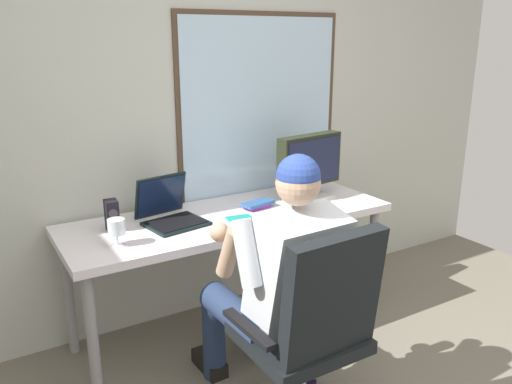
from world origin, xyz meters
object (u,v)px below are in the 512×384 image
at_px(crt_monitor, 309,163).
at_px(cd_case, 241,219).
at_px(laptop, 169,210).
at_px(wine_glass, 117,228).
at_px(desk, 230,226).
at_px(book_stack, 257,205).
at_px(desk_speaker, 112,215).
at_px(office_chair, 314,323).
at_px(person_seated, 278,278).

height_order(crt_monitor, cd_case, crt_monitor).
height_order(laptop, wine_glass, laptop).
height_order(desk, crt_monitor, crt_monitor).
bearing_deg(laptop, book_stack, -4.77).
xyz_separation_m(desk_speaker, cd_case, (0.65, -0.21, -0.08)).
xyz_separation_m(crt_monitor, wine_glass, (-1.27, -0.15, -0.14)).
bearing_deg(laptop, office_chair, -76.74).
height_order(crt_monitor, wine_glass, crt_monitor).
height_order(office_chair, wine_glass, office_chair).
height_order(person_seated, desk_speaker, person_seated).
bearing_deg(desk_speaker, office_chair, -62.43).
height_order(desk, wine_glass, wine_glass).
height_order(desk, laptop, laptop).
bearing_deg(person_seated, desk_speaker, 124.80).
bearing_deg(office_chair, desk_speaker, 117.57).
bearing_deg(desk_speaker, desk, -7.79).
relative_size(book_stack, cd_case, 1.33).
bearing_deg(office_chair, desk, 83.72).
relative_size(wine_glass, cd_case, 0.84).
relative_size(desk, desk_speaker, 11.46).
bearing_deg(cd_case, desk_speaker, 162.14).
xyz_separation_m(desk, laptop, (-0.34, 0.06, 0.14)).
xyz_separation_m(wine_glass, desk_speaker, (0.04, 0.22, -0.01)).
relative_size(desk, office_chair, 1.88).
distance_m(desk, laptop, 0.37).
bearing_deg(crt_monitor, laptop, 177.89).
xyz_separation_m(laptop, book_stack, (0.54, -0.04, -0.04)).
xyz_separation_m(desk, desk_speaker, (-0.65, 0.09, 0.16)).
xyz_separation_m(desk, book_stack, (0.20, 0.01, 0.09)).
bearing_deg(laptop, desk, -9.87).
distance_m(desk, cd_case, 0.14).
xyz_separation_m(book_stack, cd_case, (-0.19, -0.14, -0.02)).
distance_m(desk, office_chair, 0.96).
xyz_separation_m(wine_glass, book_stack, (0.88, 0.14, -0.07)).
distance_m(desk_speaker, cd_case, 0.69).
relative_size(crt_monitor, book_stack, 2.23).
height_order(desk, person_seated, person_seated).
bearing_deg(desk_speaker, crt_monitor, -2.94).
relative_size(desk, person_seated, 1.48).
bearing_deg(book_stack, laptop, 175.23).
distance_m(desk, person_seated, 0.69).
distance_m(crt_monitor, wine_glass, 1.28).
bearing_deg(crt_monitor, person_seated, -134.52).
height_order(desk_speaker, book_stack, desk_speaker).
height_order(office_chair, cd_case, office_chair).
relative_size(crt_monitor, laptop, 1.32).
xyz_separation_m(person_seated, laptop, (-0.23, 0.74, 0.16)).
xyz_separation_m(person_seated, book_stack, (0.31, 0.69, 0.11)).
bearing_deg(book_stack, cd_case, -144.59).
bearing_deg(desk, desk_speaker, 172.21).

